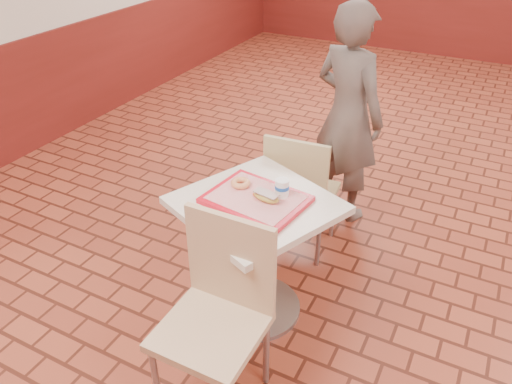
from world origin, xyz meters
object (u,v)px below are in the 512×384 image
at_px(main_table, 256,240).
at_px(paper_cup, 282,187).
at_px(serving_tray, 256,199).
at_px(ring_donut, 241,183).
at_px(chair_main_front, 219,307).
at_px(long_john_donut, 266,196).
at_px(customer, 348,115).
at_px(chair_main_back, 300,189).

distance_m(main_table, paper_cup, 0.35).
distance_m(serving_tray, ring_donut, 0.14).
bearing_deg(chair_main_front, serving_tray, 98.99).
bearing_deg(ring_donut, chair_main_front, -70.66).
xyz_separation_m(long_john_donut, paper_cup, (0.05, 0.08, 0.03)).
distance_m(main_table, serving_tray, 0.26).
distance_m(chair_main_front, serving_tray, 0.60).
distance_m(chair_main_front, paper_cup, 0.69).
bearing_deg(long_john_donut, serving_tray, 176.06).
relative_size(customer, serving_tray, 3.21).
bearing_deg(serving_tray, chair_main_back, 90.73).
relative_size(customer, ring_donut, 14.98).
bearing_deg(customer, long_john_donut, 111.04).
bearing_deg(serving_tray, paper_cup, 34.32).
bearing_deg(customer, ring_donut, 102.33).
xyz_separation_m(chair_main_front, paper_cup, (0.02, 0.61, 0.31)).
relative_size(main_table, chair_main_front, 0.80).
relative_size(customer, paper_cup, 17.03).
bearing_deg(chair_main_back, long_john_donut, 91.62).
bearing_deg(ring_donut, long_john_donut, -19.68).
distance_m(serving_tray, paper_cup, 0.15).
xyz_separation_m(serving_tray, long_john_donut, (0.06, -0.00, 0.04)).
distance_m(main_table, chair_main_front, 0.55).
xyz_separation_m(customer, long_john_donut, (-0.02, -1.25, 0.04)).
bearing_deg(main_table, customer, 86.37).
xyz_separation_m(chair_main_front, serving_tray, (-0.09, 0.54, 0.24)).
height_order(customer, paper_cup, customer).
bearing_deg(customer, paper_cup, 113.57).
bearing_deg(customer, main_table, 108.38).
relative_size(customer, long_john_donut, 9.71).
xyz_separation_m(chair_main_back, customer, (0.09, 0.62, 0.29)).
bearing_deg(long_john_donut, chair_main_front, -86.88).
height_order(main_table, customer, customer).
height_order(main_table, chair_main_front, chair_main_front).
bearing_deg(paper_cup, chair_main_front, -92.23).
bearing_deg(chair_main_front, customer, 90.05).
height_order(customer, serving_tray, customer).
relative_size(chair_main_back, long_john_donut, 5.50).
height_order(main_table, paper_cup, paper_cup).
bearing_deg(ring_donut, serving_tray, -26.29).
bearing_deg(main_table, serving_tray, -26.57).
distance_m(ring_donut, paper_cup, 0.24).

